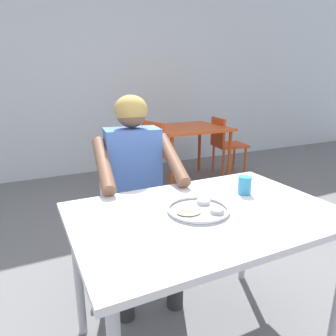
{
  "coord_description": "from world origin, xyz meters",
  "views": [
    {
      "loc": [
        -0.7,
        -1.09,
        1.33
      ],
      "look_at": [
        -0.05,
        0.24,
        0.9
      ],
      "focal_mm": 32.74,
      "sensor_mm": 36.0,
      "label": 1
    }
  ],
  "objects_px": {
    "thali_tray": "(198,209)",
    "drinking_cup": "(245,185)",
    "table_foreground": "(205,226)",
    "chair_foreground": "(130,203)",
    "chair_red_right": "(225,142)",
    "chair_red_left": "(145,151)",
    "table_background_red": "(188,133)",
    "diner_foreground": "(136,178)"
  },
  "relations": [
    {
      "from": "table_foreground",
      "to": "chair_red_right",
      "type": "xyz_separation_m",
      "value": [
        1.87,
        2.39,
        -0.2
      ]
    },
    {
      "from": "table_foreground",
      "to": "table_background_red",
      "type": "xyz_separation_m",
      "value": [
        1.22,
        2.33,
        -0.02
      ]
    },
    {
      "from": "chair_foreground",
      "to": "chair_red_left",
      "type": "height_order",
      "value": "chair_red_left"
    },
    {
      "from": "table_foreground",
      "to": "chair_red_left",
      "type": "height_order",
      "value": "chair_red_left"
    },
    {
      "from": "drinking_cup",
      "to": "chair_red_right",
      "type": "distance_m",
      "value": 2.79
    },
    {
      "from": "table_background_red",
      "to": "chair_red_right",
      "type": "relative_size",
      "value": 1.15
    },
    {
      "from": "drinking_cup",
      "to": "diner_foreground",
      "type": "height_order",
      "value": "diner_foreground"
    },
    {
      "from": "drinking_cup",
      "to": "thali_tray",
      "type": "bearing_deg",
      "value": -165.07
    },
    {
      "from": "thali_tray",
      "to": "chair_red_left",
      "type": "bearing_deg",
      "value": 74.19
    },
    {
      "from": "table_foreground",
      "to": "chair_red_right",
      "type": "distance_m",
      "value": 3.04
    },
    {
      "from": "table_background_red",
      "to": "chair_foreground",
      "type": "bearing_deg",
      "value": -131.44
    },
    {
      "from": "diner_foreground",
      "to": "table_background_red",
      "type": "bearing_deg",
      "value": 51.9
    },
    {
      "from": "table_foreground",
      "to": "chair_foreground",
      "type": "height_order",
      "value": "chair_foreground"
    },
    {
      "from": "table_foreground",
      "to": "chair_foreground",
      "type": "distance_m",
      "value": 0.87
    },
    {
      "from": "chair_foreground",
      "to": "chair_red_right",
      "type": "xyz_separation_m",
      "value": [
        1.95,
        1.54,
        -0.01
      ]
    },
    {
      "from": "table_foreground",
      "to": "drinking_cup",
      "type": "height_order",
      "value": "drinking_cup"
    },
    {
      "from": "thali_tray",
      "to": "diner_foreground",
      "type": "relative_size",
      "value": 0.23
    },
    {
      "from": "thali_tray",
      "to": "drinking_cup",
      "type": "relative_size",
      "value": 2.99
    },
    {
      "from": "chair_red_left",
      "to": "chair_red_right",
      "type": "xyz_separation_m",
      "value": [
        1.26,
        0.09,
        -0.01
      ]
    },
    {
      "from": "diner_foreground",
      "to": "chair_red_left",
      "type": "xyz_separation_m",
      "value": [
        0.72,
        1.67,
        -0.25
      ]
    },
    {
      "from": "table_background_red",
      "to": "table_foreground",
      "type": "bearing_deg",
      "value": -117.75
    },
    {
      "from": "chair_foreground",
      "to": "chair_red_left",
      "type": "relative_size",
      "value": 0.99
    },
    {
      "from": "chair_red_left",
      "to": "chair_red_right",
      "type": "distance_m",
      "value": 1.26
    },
    {
      "from": "thali_tray",
      "to": "chair_foreground",
      "type": "distance_m",
      "value": 0.88
    },
    {
      "from": "table_foreground",
      "to": "thali_tray",
      "type": "relative_size",
      "value": 4.21
    },
    {
      "from": "diner_foreground",
      "to": "chair_red_left",
      "type": "relative_size",
      "value": 1.48
    },
    {
      "from": "drinking_cup",
      "to": "chair_red_right",
      "type": "xyz_separation_m",
      "value": [
        1.57,
        2.29,
        -0.32
      ]
    },
    {
      "from": "table_foreground",
      "to": "drinking_cup",
      "type": "distance_m",
      "value": 0.34
    },
    {
      "from": "drinking_cup",
      "to": "chair_foreground",
      "type": "distance_m",
      "value": 0.9
    },
    {
      "from": "drinking_cup",
      "to": "table_background_red",
      "type": "relative_size",
      "value": 0.1
    },
    {
      "from": "diner_foreground",
      "to": "chair_red_left",
      "type": "distance_m",
      "value": 1.83
    },
    {
      "from": "table_foreground",
      "to": "chair_foreground",
      "type": "xyz_separation_m",
      "value": [
        -0.08,
        0.85,
        -0.19
      ]
    },
    {
      "from": "chair_foreground",
      "to": "chair_red_right",
      "type": "height_order",
      "value": "chair_foreground"
    },
    {
      "from": "diner_foreground",
      "to": "chair_red_right",
      "type": "xyz_separation_m",
      "value": [
        1.98,
        1.76,
        -0.26
      ]
    },
    {
      "from": "thali_tray",
      "to": "table_foreground",
      "type": "bearing_deg",
      "value": -17.3
    },
    {
      "from": "table_foreground",
      "to": "chair_red_right",
      "type": "relative_size",
      "value": 1.47
    },
    {
      "from": "thali_tray",
      "to": "diner_foreground",
      "type": "bearing_deg",
      "value": 96.66
    },
    {
      "from": "table_foreground",
      "to": "chair_red_right",
      "type": "height_order",
      "value": "chair_red_right"
    },
    {
      "from": "thali_tray",
      "to": "chair_red_right",
      "type": "bearing_deg",
      "value": 51.34
    },
    {
      "from": "diner_foreground",
      "to": "chair_red_right",
      "type": "relative_size",
      "value": 1.52
    },
    {
      "from": "drinking_cup",
      "to": "chair_red_right",
      "type": "bearing_deg",
      "value": 55.61
    },
    {
      "from": "thali_tray",
      "to": "drinking_cup",
      "type": "xyz_separation_m",
      "value": [
        0.34,
        0.09,
        0.04
      ]
    }
  ]
}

